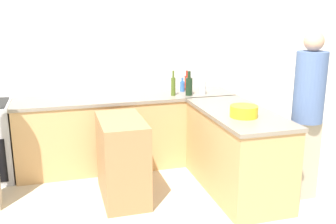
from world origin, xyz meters
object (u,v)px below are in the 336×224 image
at_px(hot_sauce_bottle, 187,82).
at_px(person_at_peninsula, 308,110).
at_px(island_table, 122,159).
at_px(water_bottle_blue, 182,86).
at_px(vinegar_bottle_clear, 202,87).
at_px(olive_oil_bottle, 173,86).
at_px(wine_bottle_dark, 189,86).
at_px(mixing_bowl, 244,111).

relative_size(hot_sauce_bottle, person_at_peninsula, 0.15).
relative_size(island_table, water_bottle_blue, 4.74).
distance_m(vinegar_bottle_clear, olive_oil_bottle, 0.38).
relative_size(wine_bottle_dark, olive_oil_bottle, 0.97).
xyz_separation_m(vinegar_bottle_clear, water_bottle_blue, (-0.19, 0.24, -0.02)).
relative_size(olive_oil_bottle, person_at_peninsula, 0.18).
distance_m(olive_oil_bottle, person_at_peninsula, 1.68).
xyz_separation_m(island_table, mixing_bowl, (1.20, -0.39, 0.54)).
relative_size(island_table, wine_bottle_dark, 2.85).
bearing_deg(olive_oil_bottle, island_table, -135.63).
xyz_separation_m(vinegar_bottle_clear, olive_oil_bottle, (-0.38, 0.03, 0.03)).
relative_size(mixing_bowl, person_at_peninsula, 0.16).
height_order(mixing_bowl, water_bottle_blue, water_bottle_blue).
bearing_deg(person_at_peninsula, olive_oil_bottle, 129.12).
xyz_separation_m(hot_sauce_bottle, olive_oil_bottle, (-0.28, -0.31, 0.02)).
xyz_separation_m(vinegar_bottle_clear, wine_bottle_dark, (-0.19, -0.01, 0.03)).
bearing_deg(mixing_bowl, person_at_peninsula, -11.02).
xyz_separation_m(island_table, wine_bottle_dark, (1.00, 0.74, 0.60)).
height_order(hot_sauce_bottle, olive_oil_bottle, olive_oil_bottle).
height_order(water_bottle_blue, person_at_peninsula, person_at_peninsula).
xyz_separation_m(water_bottle_blue, olive_oil_bottle, (-0.19, -0.21, 0.05)).
bearing_deg(person_at_peninsula, mixing_bowl, 168.98).
bearing_deg(island_table, hot_sauce_bottle, 45.22).
xyz_separation_m(mixing_bowl, person_at_peninsula, (0.66, -0.13, -0.00)).
distance_m(hot_sauce_bottle, olive_oil_bottle, 0.42).
height_order(water_bottle_blue, olive_oil_bottle, olive_oil_bottle).
relative_size(vinegar_bottle_clear, person_at_peninsula, 0.13).
height_order(island_table, wine_bottle_dark, wine_bottle_dark).
distance_m(hot_sauce_bottle, vinegar_bottle_clear, 0.35).
bearing_deg(wine_bottle_dark, vinegar_bottle_clear, 4.36).
distance_m(island_table, olive_oil_bottle, 1.27).
height_order(hot_sauce_bottle, vinegar_bottle_clear, hot_sauce_bottle).
xyz_separation_m(mixing_bowl, vinegar_bottle_clear, (-0.02, 1.14, 0.03)).
relative_size(mixing_bowl, hot_sauce_bottle, 1.09).
relative_size(vinegar_bottle_clear, water_bottle_blue, 1.26).
bearing_deg(vinegar_bottle_clear, mixing_bowl, -89.21).
bearing_deg(olive_oil_bottle, water_bottle_blue, 48.40).
relative_size(wine_bottle_dark, water_bottle_blue, 1.67).
xyz_separation_m(hot_sauce_bottle, person_at_peninsula, (0.77, -1.61, -0.05)).
bearing_deg(wine_bottle_dark, olive_oil_bottle, 168.36).
bearing_deg(mixing_bowl, water_bottle_blue, 98.50).
bearing_deg(olive_oil_bottle, mixing_bowl, -71.24).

